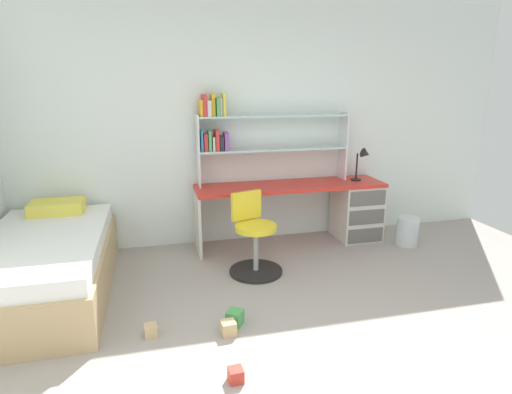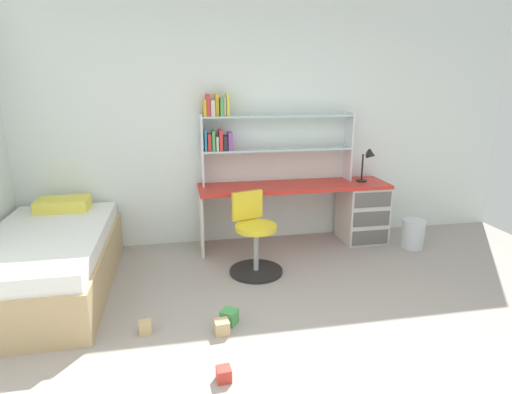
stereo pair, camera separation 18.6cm
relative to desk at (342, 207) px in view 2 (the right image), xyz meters
The scene contains 11 objects.
room_shell 2.72m from the desk, 154.35° to the right, with size 6.19×6.49×2.73m.
desk is the anchor object (origin of this frame).
bookshelf_hutch 1.35m from the desk, behind, with size 1.71×0.22×0.99m.
desk_lamp 0.62m from the desk, ahead, with size 0.20×0.17×0.38m.
swivel_chair 1.32m from the desk, 150.82° to the right, with size 0.52×0.52×0.78m.
bed_platform 3.09m from the desk, 167.34° to the right, with size 1.03×1.91×0.66m.
waste_bin 0.84m from the desk, 26.66° to the right, with size 0.25×0.25×0.32m, color silver.
toy_block_red_1 2.73m from the desk, 127.09° to the right, with size 0.09×0.09×0.09m, color red.
toy_block_green_3 2.17m from the desk, 134.85° to the right, with size 0.11×0.11×0.11m, color #479E51.
toy_block_natural_4 2.66m from the desk, 144.47° to the right, with size 0.09×0.09×0.09m, color tan.
toy_block_natural_5 2.31m from the desk, 133.96° to the right, with size 0.10×0.10×0.10m, color tan.
Camera 2 is at (-0.90, -1.92, 1.79)m, focal length 29.43 mm.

